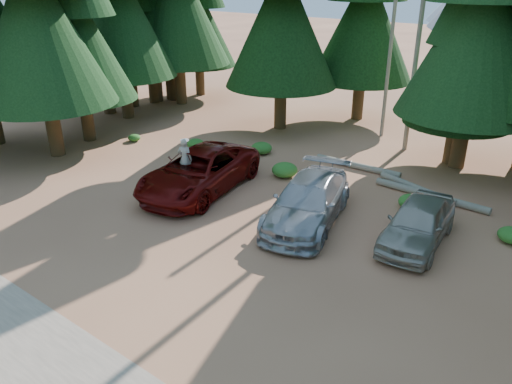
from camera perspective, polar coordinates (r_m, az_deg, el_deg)
ground at (r=16.77m, az=-4.94°, el=-7.68°), size 160.00×160.00×0.00m
gravel_strip at (r=13.69m, az=-24.34°, el=-18.55°), size 26.00×3.50×0.01m
forest_belt_north at (r=28.64m, az=15.48°, el=5.32°), size 36.00×7.00×22.00m
forest_belt_west at (r=30.37m, az=-22.13°, el=5.46°), size 6.00×22.00×22.00m
snag_front at (r=26.65m, az=18.17°, el=16.95°), size 0.24×0.24×12.00m
snag_back at (r=28.87m, az=15.14°, el=15.76°), size 0.20×0.20×10.00m
red_pickup at (r=21.51m, az=-6.54°, el=2.37°), size 3.97×6.84×1.79m
silver_minivan_center at (r=18.80m, az=5.93°, el=-1.12°), size 3.75×6.17×1.67m
silver_minivan_right at (r=18.20m, az=18.03°, el=-3.34°), size 2.25×4.74×1.57m
frisbee_player at (r=21.47m, az=-8.13°, el=3.80°), size 0.75×0.61×1.78m
log_left at (r=24.52m, az=11.50°, el=2.95°), size 4.32×0.40×0.31m
log_mid at (r=22.62m, az=17.89°, el=0.40°), size 3.76×1.48×0.32m
log_right at (r=22.11m, az=19.31°, el=-0.37°), size 4.86×0.55×0.31m
shrub_far_left at (r=27.08m, az=-6.95°, el=5.52°), size 0.91×0.91×0.50m
shrub_left at (r=26.03m, az=0.63°, el=5.04°), size 1.09×1.09×0.60m
shrub_center_left at (r=23.10m, az=3.30°, el=2.54°), size 1.19×1.19×0.66m
shrub_center_right at (r=21.20m, az=17.75°, el=-0.95°), size 0.86×0.86×0.47m
shrub_right at (r=20.90m, az=17.38°, el=-1.11°), size 1.06×1.06×0.58m
shrub_far_right at (r=19.76m, az=27.21°, el=-4.42°), size 0.96×0.96×0.53m
shrub_edge_west at (r=28.85m, az=-13.74°, el=6.05°), size 0.69×0.69×0.38m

